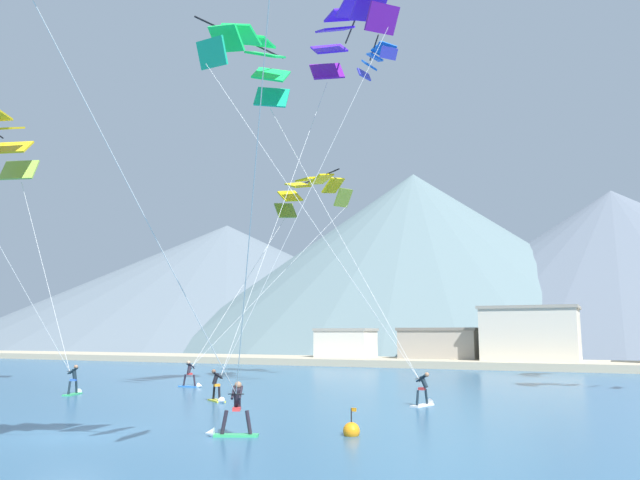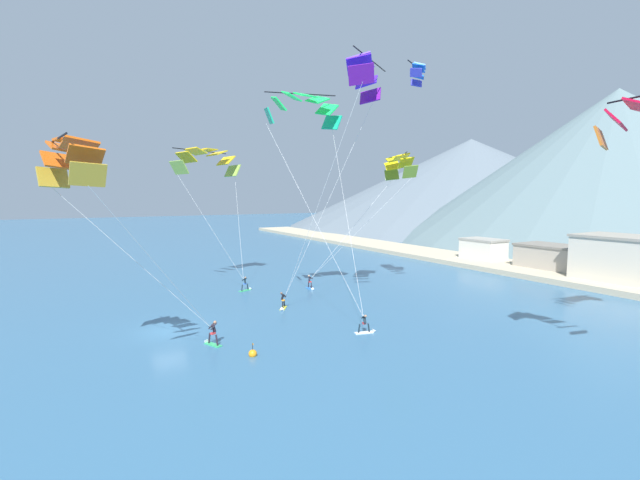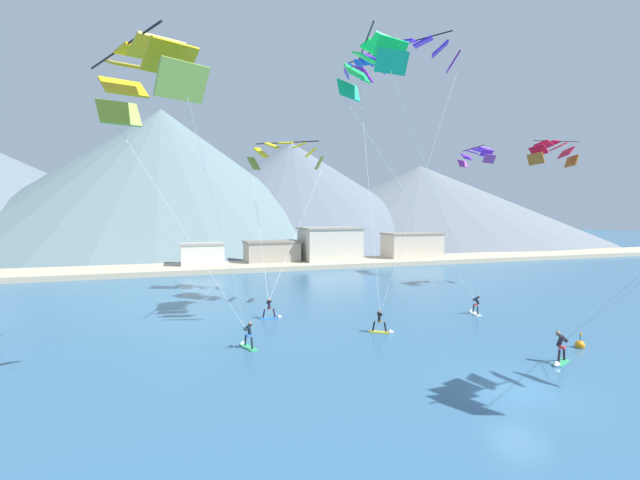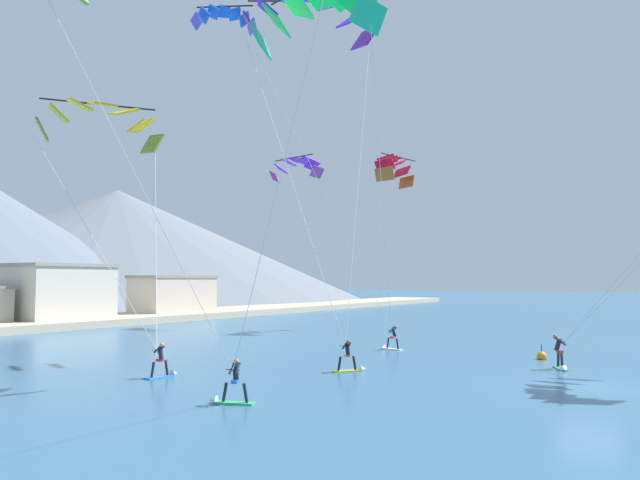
{
  "view_description": "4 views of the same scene",
  "coord_description": "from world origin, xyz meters",
  "px_view_note": "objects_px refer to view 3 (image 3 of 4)",
  "views": [
    {
      "loc": [
        16.26,
        -15.68,
        3.31
      ],
      "look_at": [
        0.51,
        18.03,
        8.9
      ],
      "focal_mm": 35.0,
      "sensor_mm": 36.0,
      "label": 1
    },
    {
      "loc": [
        34.26,
        -5.85,
        10.57
      ],
      "look_at": [
        -0.82,
        14.17,
        6.39
      ],
      "focal_mm": 24.0,
      "sensor_mm": 36.0,
      "label": 2
    },
    {
      "loc": [
        -14.7,
        -15.14,
        8.02
      ],
      "look_at": [
        -3.09,
        19.18,
        5.86
      ],
      "focal_mm": 24.0,
      "sensor_mm": 36.0,
      "label": 3
    },
    {
      "loc": [
        -28.22,
        -4.93,
        4.54
      ],
      "look_at": [
        1.35,
        14.23,
        6.73
      ],
      "focal_mm": 35.0,
      "sensor_mm": 36.0,
      "label": 4
    }
  ],
  "objects_px": {
    "parafoil_kite_distant_mid_solo": "(476,155)",
    "race_marker_buoy": "(580,345)",
    "parafoil_kite_near_trail": "(406,55)",
    "parafoil_kite_distant_high_outer": "(365,65)",
    "kitesurfer_mid_center": "(272,312)",
    "kitesurfer_far_right": "(560,353)",
    "parafoil_kite_distant_low_drift": "(553,151)",
    "parafoil_kite_near_lead": "(373,63)",
    "parafoil_kite_mid_center": "(286,153)",
    "kitesurfer_near_lead": "(475,308)",
    "kitesurfer_far_left": "(247,340)",
    "parafoil_kite_far_left": "(144,74)",
    "kitesurfer_near_trail": "(383,327)"
  },
  "relations": [
    {
      "from": "kitesurfer_mid_center",
      "to": "parafoil_kite_distant_mid_solo",
      "type": "bearing_deg",
      "value": 24.15
    },
    {
      "from": "kitesurfer_near_trail",
      "to": "parafoil_kite_distant_low_drift",
      "type": "height_order",
      "value": "parafoil_kite_distant_low_drift"
    },
    {
      "from": "parafoil_kite_near_lead",
      "to": "parafoil_kite_distant_mid_solo",
      "type": "bearing_deg",
      "value": 37.2
    },
    {
      "from": "kitesurfer_near_trail",
      "to": "parafoil_kite_mid_center",
      "type": "distance_m",
      "value": 21.15
    },
    {
      "from": "parafoil_kite_near_trail",
      "to": "parafoil_kite_distant_high_outer",
      "type": "distance_m",
      "value": 6.82
    },
    {
      "from": "kitesurfer_mid_center",
      "to": "parafoil_kite_distant_low_drift",
      "type": "distance_m",
      "value": 34.54
    },
    {
      "from": "kitesurfer_mid_center",
      "to": "kitesurfer_far_right",
      "type": "xyz_separation_m",
      "value": [
        12.51,
        -14.83,
        0.09
      ]
    },
    {
      "from": "parafoil_kite_distant_low_drift",
      "to": "race_marker_buoy",
      "type": "height_order",
      "value": "parafoil_kite_distant_low_drift"
    },
    {
      "from": "parafoil_kite_near_lead",
      "to": "parafoil_kite_distant_low_drift",
      "type": "height_order",
      "value": "parafoil_kite_near_lead"
    },
    {
      "from": "parafoil_kite_far_left",
      "to": "parafoil_kite_near_trail",
      "type": "bearing_deg",
      "value": 23.79
    },
    {
      "from": "kitesurfer_far_left",
      "to": "parafoil_kite_mid_center",
      "type": "height_order",
      "value": "parafoil_kite_mid_center"
    },
    {
      "from": "kitesurfer_far_right",
      "to": "parafoil_kite_near_trail",
      "type": "height_order",
      "value": "parafoil_kite_near_trail"
    },
    {
      "from": "race_marker_buoy",
      "to": "parafoil_kite_distant_low_drift",
      "type": "bearing_deg",
      "value": 47.51
    },
    {
      "from": "parafoil_kite_near_trail",
      "to": "race_marker_buoy",
      "type": "bearing_deg",
      "value": -67.49
    },
    {
      "from": "parafoil_kite_mid_center",
      "to": "race_marker_buoy",
      "type": "xyz_separation_m",
      "value": [
        12.48,
        -22.57,
        -14.0
      ]
    },
    {
      "from": "kitesurfer_far_right",
      "to": "parafoil_kite_distant_mid_solo",
      "type": "distance_m",
      "value": 35.74
    },
    {
      "from": "kitesurfer_far_right",
      "to": "parafoil_kite_distant_high_outer",
      "type": "relative_size",
      "value": 0.48
    },
    {
      "from": "parafoil_kite_near_lead",
      "to": "parafoil_kite_distant_high_outer",
      "type": "distance_m",
      "value": 11.4
    },
    {
      "from": "kitesurfer_far_left",
      "to": "parafoil_kite_near_trail",
      "type": "distance_m",
      "value": 25.42
    },
    {
      "from": "kitesurfer_far_right",
      "to": "parafoil_kite_distant_high_outer",
      "type": "xyz_separation_m",
      "value": [
        -2.04,
        20.72,
        21.64
      ]
    },
    {
      "from": "kitesurfer_near_lead",
      "to": "race_marker_buoy",
      "type": "distance_m",
      "value": 9.41
    },
    {
      "from": "kitesurfer_near_lead",
      "to": "kitesurfer_mid_center",
      "type": "xyz_separation_m",
      "value": [
        -15.92,
        3.67,
        0.04
      ]
    },
    {
      "from": "kitesurfer_near_lead",
      "to": "kitesurfer_far_right",
      "type": "xyz_separation_m",
      "value": [
        -3.4,
        -11.16,
        0.12
      ]
    },
    {
      "from": "kitesurfer_near_trail",
      "to": "parafoil_kite_mid_center",
      "type": "relative_size",
      "value": 0.12
    },
    {
      "from": "kitesurfer_near_lead",
      "to": "parafoil_kite_distant_low_drift",
      "type": "distance_m",
      "value": 22.18
    },
    {
      "from": "kitesurfer_near_lead",
      "to": "kitesurfer_far_right",
      "type": "relative_size",
      "value": 0.99
    },
    {
      "from": "kitesurfer_far_left",
      "to": "parafoil_kite_near_lead",
      "type": "bearing_deg",
      "value": 14.44
    },
    {
      "from": "kitesurfer_far_left",
      "to": "parafoil_kite_distant_low_drift",
      "type": "bearing_deg",
      "value": 16.43
    },
    {
      "from": "race_marker_buoy",
      "to": "kitesurfer_far_right",
      "type": "bearing_deg",
      "value": -153.65
    },
    {
      "from": "parafoil_kite_near_lead",
      "to": "race_marker_buoy",
      "type": "distance_m",
      "value": 22.7
    },
    {
      "from": "parafoil_kite_distant_high_outer",
      "to": "parafoil_kite_distant_mid_solo",
      "type": "height_order",
      "value": "parafoil_kite_distant_high_outer"
    },
    {
      "from": "kitesurfer_near_lead",
      "to": "kitesurfer_far_left",
      "type": "height_order",
      "value": "kitesurfer_far_left"
    },
    {
      "from": "parafoil_kite_distant_mid_solo",
      "to": "race_marker_buoy",
      "type": "xyz_separation_m",
      "value": [
        -13.05,
        -26.12,
        -15.41
      ]
    },
    {
      "from": "kitesurfer_mid_center",
      "to": "race_marker_buoy",
      "type": "bearing_deg",
      "value": -39.15
    },
    {
      "from": "parafoil_kite_near_trail",
      "to": "parafoil_kite_distant_mid_solo",
      "type": "relative_size",
      "value": 3.55
    },
    {
      "from": "kitesurfer_far_left",
      "to": "kitesurfer_far_right",
      "type": "bearing_deg",
      "value": -28.05
    },
    {
      "from": "parafoil_kite_distant_mid_solo",
      "to": "parafoil_kite_distant_low_drift",
      "type": "bearing_deg",
      "value": -77.43
    },
    {
      "from": "kitesurfer_near_trail",
      "to": "kitesurfer_near_lead",
      "type": "bearing_deg",
      "value": 15.65
    },
    {
      "from": "kitesurfer_near_lead",
      "to": "parafoil_kite_near_lead",
      "type": "relative_size",
      "value": 0.09
    },
    {
      "from": "parafoil_kite_mid_center",
      "to": "kitesurfer_near_trail",
      "type": "bearing_deg",
      "value": -80.39
    },
    {
      "from": "parafoil_kite_near_trail",
      "to": "parafoil_kite_distant_mid_solo",
      "type": "height_order",
      "value": "parafoil_kite_near_trail"
    },
    {
      "from": "kitesurfer_near_lead",
      "to": "parafoil_kite_distant_high_outer",
      "type": "relative_size",
      "value": 0.47
    },
    {
      "from": "kitesurfer_far_right",
      "to": "parafoil_kite_near_lead",
      "type": "xyz_separation_m",
      "value": [
        -6.08,
        10.66,
        18.13
      ]
    },
    {
      "from": "kitesurfer_near_lead",
      "to": "kitesurfer_far_left",
      "type": "relative_size",
      "value": 1.01
    },
    {
      "from": "kitesurfer_near_trail",
      "to": "parafoil_kite_near_trail",
      "type": "xyz_separation_m",
      "value": [
        4.7,
        5.59,
        20.49
      ]
    },
    {
      "from": "kitesurfer_mid_center",
      "to": "parafoil_kite_distant_low_drift",
      "type": "relative_size",
      "value": 0.29
    },
    {
      "from": "kitesurfer_far_left",
      "to": "kitesurfer_mid_center",
      "type": "bearing_deg",
      "value": 65.75
    },
    {
      "from": "kitesurfer_far_left",
      "to": "parafoil_kite_far_left",
      "type": "distance_m",
      "value": 15.54
    },
    {
      "from": "parafoil_kite_mid_center",
      "to": "parafoil_kite_far_left",
      "type": "xyz_separation_m",
      "value": [
        -11.79,
        -18.74,
        0.69
      ]
    },
    {
      "from": "kitesurfer_far_left",
      "to": "parafoil_kite_mid_center",
      "type": "relative_size",
      "value": 0.13
    }
  ]
}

